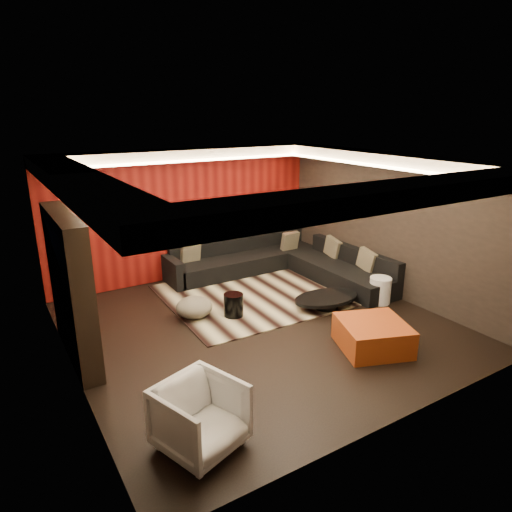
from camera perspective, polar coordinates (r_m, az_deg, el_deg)
floor at (r=7.95m, az=0.43°, el=-8.77°), size 6.00×6.00×0.02m
ceiling at (r=7.15m, az=0.48°, el=11.87°), size 6.00×6.00×0.02m
wall_back at (r=10.03m, az=-8.75°, el=5.22°), size 6.00×0.02×2.80m
wall_left at (r=6.44m, az=-22.90°, el=-3.14°), size 0.02×6.00×2.80m
wall_right at (r=9.33m, az=16.36°, el=3.76°), size 0.02×6.00×2.80m
red_feature_wall at (r=9.99m, az=-8.66°, el=5.18°), size 5.98×0.05×2.78m
soffit_back at (r=9.55m, az=-8.36°, el=12.46°), size 6.00×0.60×0.22m
soffit_front at (r=5.11m, az=16.92°, el=7.37°), size 6.00×0.60×0.22m
soffit_left at (r=6.18m, az=-21.49°, el=8.60°), size 0.60×4.80×0.22m
soffit_right at (r=8.89m, az=15.71°, el=11.61°), size 0.60×4.80×0.22m
cove_back at (r=9.25m, az=-7.48°, el=11.76°), size 4.80×0.08×0.04m
cove_front at (r=5.35m, az=14.13°, el=7.06°), size 4.80×0.08×0.04m
cove_left at (r=6.26m, az=-18.33°, el=8.20°), size 0.08×4.80×0.04m
cove_right at (r=8.66m, az=14.09°, el=10.99°), size 0.08×4.80×0.04m
tv_surround at (r=7.13m, az=-22.16°, el=-3.68°), size 0.30×2.00×2.20m
tv_screen at (r=7.04m, az=-21.21°, el=-0.80°), size 0.04×1.30×0.80m
tv_shelf at (r=7.30m, az=-20.56°, el=-6.39°), size 0.04×1.60×0.04m
rug at (r=9.34m, az=1.31°, el=-4.46°), size 4.07×3.09×0.02m
coffee_table at (r=8.67m, az=8.75°, el=-5.67°), size 1.41×1.41×0.22m
drum_stool at (r=8.20m, az=-2.83°, el=-6.12°), size 0.45×0.45×0.41m
striped_pouf at (r=8.24m, az=-7.73°, el=-6.37°), size 0.71×0.71×0.36m
white_side_table at (r=9.08m, az=15.24°, el=-4.14°), size 0.50×0.50×0.51m
orange_ottoman at (r=7.39m, az=14.38°, el=-9.60°), size 1.26×1.26×0.44m
armchair at (r=5.25m, az=-6.98°, el=-19.35°), size 1.05×1.07×0.77m
sectional_sofa at (r=10.17m, az=3.14°, el=-1.08°), size 3.65×3.50×0.75m
throw_pillows at (r=10.05m, az=4.82°, el=0.78°), size 3.12×2.74×0.50m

